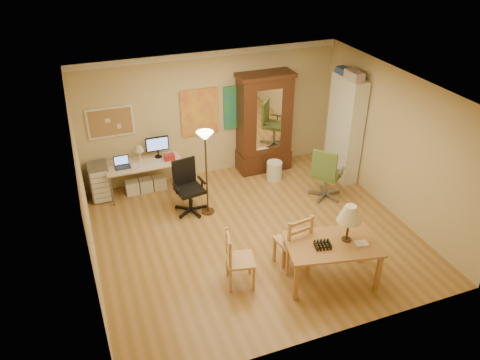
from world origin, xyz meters
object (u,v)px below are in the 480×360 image
object	(u,v)px
armoire	(264,129)
dining_table	(339,235)
computer_desk	(146,173)
office_chair_black	(189,198)
bookshelf	(345,129)
office_chair_green	(325,184)

from	to	relation	value
armoire	dining_table	bearing A→B (deg)	-95.39
computer_desk	office_chair_black	bearing A→B (deg)	-57.93
dining_table	computer_desk	world-z (taller)	dining_table
dining_table	office_chair_black	bearing A→B (deg)	121.96
armoire	bookshelf	world-z (taller)	bookshelf
dining_table	armoire	xyz separation A→B (m)	(0.35, 3.73, 0.12)
dining_table	computer_desk	xyz separation A→B (m)	(-2.28, 3.65, -0.42)
office_chair_green	armoire	bearing A→B (deg)	113.82
computer_desk	office_chair_green	bearing A→B (deg)	-24.11
dining_table	bookshelf	bearing A→B (deg)	57.64
office_chair_black	bookshelf	size ratio (longest dim) A/B	0.47
office_chair_black	bookshelf	distance (m)	3.54
computer_desk	dining_table	bearing A→B (deg)	-58.01
office_chair_green	computer_desk	bearing A→B (deg)	155.89
dining_table	bookshelf	distance (m)	3.36
office_chair_green	dining_table	bearing A→B (deg)	-115.86
computer_desk	bookshelf	xyz separation A→B (m)	(4.07, -0.82, 0.69)
computer_desk	armoire	xyz separation A→B (m)	(2.63, 0.08, 0.54)
computer_desk	armoire	world-z (taller)	armoire
dining_table	computer_desk	distance (m)	4.32
office_chair_black	armoire	world-z (taller)	armoire
dining_table	office_chair_black	xyz separation A→B (m)	(-1.65, 2.64, -0.56)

